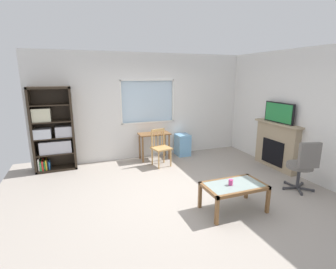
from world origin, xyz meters
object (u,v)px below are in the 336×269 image
at_px(desk_under_window, 154,138).
at_px(tv, 279,113).
at_px(wooden_chair, 161,147).
at_px(plastic_drawer_unit, 183,145).
at_px(coffee_table, 234,188).
at_px(bookshelf, 52,133).
at_px(fireplace, 276,145).
at_px(sippy_cup, 231,182).
at_px(office_chair, 303,164).

height_order(desk_under_window, tv, tv).
height_order(wooden_chair, plastic_drawer_unit, wooden_chair).
height_order(plastic_drawer_unit, coffee_table, plastic_drawer_unit).
bearing_deg(bookshelf, fireplace, -19.26).
relative_size(fireplace, sippy_cup, 14.30).
bearing_deg(wooden_chair, fireplace, -23.56).
bearing_deg(desk_under_window, fireplace, -32.62).
bearing_deg(sippy_cup, bookshelf, 132.41).
xyz_separation_m(desk_under_window, office_chair, (2.06, -2.80, -0.02)).
height_order(tv, sippy_cup, tv).
distance_m(bookshelf, plastic_drawer_unit, 3.31).
bearing_deg(office_chair, bookshelf, 147.01).
bearing_deg(plastic_drawer_unit, tv, -44.93).
bearing_deg(desk_under_window, wooden_chair, -90.30).
bearing_deg(wooden_chair, coffee_table, -80.01).
relative_size(bookshelf, desk_under_window, 2.38).
xyz_separation_m(bookshelf, coffee_table, (2.84, -3.04, -0.50)).
bearing_deg(desk_under_window, coffee_table, -81.79).
height_order(office_chair, coffee_table, office_chair).
bearing_deg(tv, plastic_drawer_unit, 135.07).
height_order(office_chair, sippy_cup, office_chair).
xyz_separation_m(tv, coffee_table, (-2.09, -1.31, -0.95)).
relative_size(tv, office_chair, 0.84).
distance_m(desk_under_window, plastic_drawer_unit, 0.88).
xyz_separation_m(tv, office_chair, (-0.46, -1.18, -0.78)).
bearing_deg(sippy_cup, fireplace, 31.07).
bearing_deg(tv, fireplace, 0.00).
bearing_deg(coffee_table, wooden_chair, 99.99).
relative_size(wooden_chair, coffee_table, 0.90).
bearing_deg(fireplace, bookshelf, 160.74).
height_order(bookshelf, coffee_table, bookshelf).
xyz_separation_m(office_chair, coffee_table, (-1.63, -0.14, -0.16)).
bearing_deg(coffee_table, office_chair, 4.80).
relative_size(fireplace, office_chair, 1.29).
bearing_deg(tv, wooden_chair, 156.29).
xyz_separation_m(plastic_drawer_unit, fireplace, (1.69, -1.67, 0.26)).
height_order(bookshelf, sippy_cup, bookshelf).
bearing_deg(sippy_cup, office_chair, 4.51).
bearing_deg(office_chair, desk_under_window, 126.34).
relative_size(plastic_drawer_unit, tv, 0.70).
relative_size(bookshelf, wooden_chair, 2.15).
distance_m(desk_under_window, office_chair, 3.47).
height_order(bookshelf, wooden_chair, bookshelf).
distance_m(tv, coffee_table, 2.64).
bearing_deg(coffee_table, desk_under_window, 98.21).
relative_size(tv, sippy_cup, 9.31).
height_order(plastic_drawer_unit, sippy_cup, plastic_drawer_unit).
bearing_deg(wooden_chair, plastic_drawer_unit, 33.87).
bearing_deg(wooden_chair, tv, -23.71).
bearing_deg(bookshelf, sippy_cup, -47.59).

